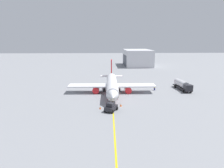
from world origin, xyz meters
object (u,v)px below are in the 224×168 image
at_px(pushback_tug, 111,107).
at_px(safety_cone_nose, 121,105).
at_px(refueling_worker, 155,88).
at_px(safety_cone_wingtip, 100,108).
at_px(airplane, 112,85).
at_px(fuel_tanker, 182,85).

xyz_separation_m(pushback_tug, safety_cone_nose, (-3.56, 2.70, -0.70)).
xyz_separation_m(refueling_worker, safety_cone_wingtip, (18.36, -18.21, -0.54)).
height_order(refueling_worker, safety_cone_nose, refueling_worker).
relative_size(airplane, safety_cone_nose, 51.20).
height_order(pushback_tug, safety_cone_nose, pushback_tug).
bearing_deg(airplane, pushback_tug, -3.14).
bearing_deg(refueling_worker, safety_cone_wingtip, -44.77).
height_order(fuel_tanker, pushback_tug, fuel_tanker).
height_order(refueling_worker, safety_cone_wingtip, refueling_worker).
bearing_deg(fuel_tanker, safety_cone_nose, -53.32).
relative_size(refueling_worker, safety_cone_nose, 2.75).
xyz_separation_m(fuel_tanker, refueling_worker, (0.36, -9.73, -0.91)).
relative_size(fuel_tanker, refueling_worker, 6.41).
bearing_deg(airplane, safety_cone_wingtip, -12.82).
bearing_deg(pushback_tug, fuel_tanker, 128.87).
relative_size(fuel_tanker, safety_cone_nose, 17.65).
bearing_deg(safety_cone_nose, pushback_tug, -37.14).
bearing_deg(refueling_worker, pushback_tug, -37.87).
xyz_separation_m(airplane, refueling_worker, (-2.71, 14.65, -1.76)).
distance_m(pushback_tug, safety_cone_nose, 4.52).
relative_size(safety_cone_nose, safety_cone_wingtip, 1.11).
bearing_deg(safety_cone_wingtip, fuel_tanker, 123.81).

